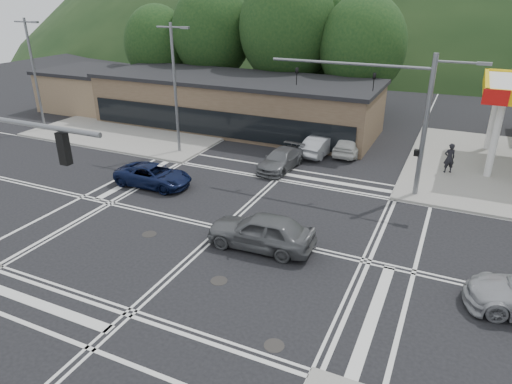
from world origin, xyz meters
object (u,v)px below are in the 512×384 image
at_px(car_grey_center, 261,231).
at_px(pedestrian, 449,158).
at_px(car_queue_b, 350,144).
at_px(car_northbound, 281,160).
at_px(car_queue_a, 320,145).
at_px(car_blue_west, 153,175).

height_order(car_grey_center, pedestrian, pedestrian).
relative_size(car_grey_center, pedestrian, 2.56).
relative_size(car_grey_center, car_queue_b, 1.14).
bearing_deg(car_northbound, car_grey_center, -68.38).
relative_size(car_queue_a, car_queue_b, 0.96).
bearing_deg(car_blue_west, car_queue_b, -42.24).
distance_m(car_blue_west, pedestrian, 18.67).
bearing_deg(car_queue_a, car_northbound, 76.71).
bearing_deg(pedestrian, car_grey_center, 35.04).
bearing_deg(car_northbound, car_blue_west, -130.59).
distance_m(car_queue_b, car_northbound, 6.04).
bearing_deg(pedestrian, car_blue_west, 3.64).
xyz_separation_m(car_blue_west, pedestrian, (16.11, 9.43, 0.46)).
bearing_deg(car_blue_west, car_northbound, -46.95).
xyz_separation_m(car_grey_center, car_northbound, (-2.97, 9.82, -0.20)).
height_order(car_northbound, pedestrian, pedestrian).
xyz_separation_m(car_blue_west, car_grey_center, (8.92, -3.94, 0.19)).
bearing_deg(car_grey_center, pedestrian, 149.13).
distance_m(car_grey_center, pedestrian, 15.19).
relative_size(car_grey_center, car_queue_a, 1.18).
xyz_separation_m(car_queue_b, pedestrian, (6.76, -1.44, 0.38)).
height_order(car_blue_west, car_grey_center, car_grey_center).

